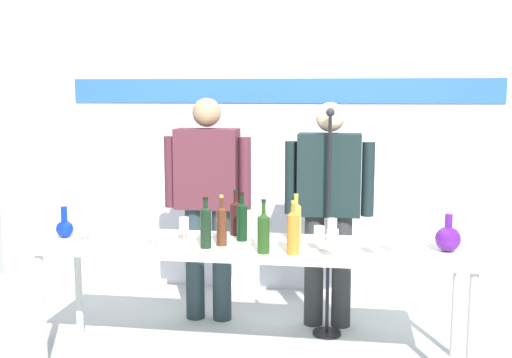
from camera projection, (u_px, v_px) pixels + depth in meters
The scene contains 22 objects.
back_wall at pixel (281, 115), 5.25m from camera, with size 5.12×0.11×3.00m.
display_table at pixel (252, 253), 3.86m from camera, with size 2.67×0.63×0.76m.
decanter_blue_left at pixel (65, 227), 4.02m from camera, with size 0.11×0.11×0.20m.
decanter_blue_right at pixel (448, 238), 3.66m from camera, with size 0.15×0.15×0.23m.
presenter_left at pixel (208, 193), 4.58m from camera, with size 0.65×0.22×1.65m.
presenter_right at pixel (329, 200), 4.45m from camera, with size 0.63×0.22×1.62m.
wine_bottle_0 at pixel (236, 216), 4.08m from camera, with size 0.07×0.07×0.30m.
wine_bottle_1 at pixel (264, 232), 3.62m from camera, with size 0.07×0.07×0.32m.
wine_bottle_2 at pixel (206, 225), 3.74m from camera, with size 0.07×0.07×0.31m.
wine_bottle_3 at pixel (293, 231), 3.60m from camera, with size 0.07×0.07×0.31m.
wine_bottle_4 at pixel (242, 220), 3.92m from camera, with size 0.07×0.07×0.31m.
wine_bottle_5 at pixel (222, 224), 3.80m from camera, with size 0.06×0.06×0.31m.
wine_bottle_6 at pixel (296, 221), 3.86m from camera, with size 0.07×0.07×0.31m.
wine_glass_left_0 at pixel (84, 227), 3.91m from camera, with size 0.06×0.06×0.13m.
wine_glass_left_1 at pixel (184, 224), 3.92m from camera, with size 0.06×0.06×0.15m.
wine_glass_left_2 at pixel (153, 229), 3.74m from camera, with size 0.06×0.06×0.17m.
wine_glass_right_0 at pixel (376, 236), 3.56m from camera, with size 0.07×0.07×0.16m.
wine_glass_right_1 at pixel (396, 237), 3.61m from camera, with size 0.07×0.07×0.15m.
wine_glass_right_2 at pixel (319, 233), 3.68m from camera, with size 0.06×0.06×0.15m.
wine_glass_right_3 at pixel (332, 225), 3.85m from camera, with size 0.06×0.06×0.16m.
wine_glass_right_4 at pixel (333, 237), 3.52m from camera, with size 0.07×0.07×0.16m.
microphone_stand at pixel (328, 261), 4.32m from camera, with size 0.20×0.20×1.59m.
Camera 1 is at (0.59, -3.72, 1.70)m, focal length 43.84 mm.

